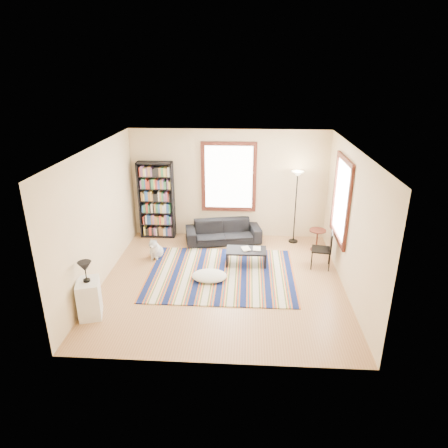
# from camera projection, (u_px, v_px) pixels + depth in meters

# --- Properties ---
(floor) EXTENTS (5.00, 5.00, 0.10)m
(floor) POSITION_uv_depth(u_px,v_px,m) (223.00, 283.00, 8.42)
(floor) COLOR #AB7F4E
(floor) RESTS_ON ground
(ceiling) EXTENTS (5.00, 5.00, 0.10)m
(ceiling) POSITION_uv_depth(u_px,v_px,m) (222.00, 146.00, 7.35)
(ceiling) COLOR white
(ceiling) RESTS_ON floor
(wall_back) EXTENTS (5.00, 0.10, 2.80)m
(wall_back) POSITION_uv_depth(u_px,v_px,m) (229.00, 184.00, 10.25)
(wall_back) COLOR beige
(wall_back) RESTS_ON floor
(wall_front) EXTENTS (5.00, 0.10, 2.80)m
(wall_front) POSITION_uv_depth(u_px,v_px,m) (211.00, 285.00, 5.52)
(wall_front) COLOR beige
(wall_front) RESTS_ON floor
(wall_left) EXTENTS (0.10, 5.00, 2.80)m
(wall_left) POSITION_uv_depth(u_px,v_px,m) (96.00, 216.00, 8.03)
(wall_left) COLOR beige
(wall_left) RESTS_ON floor
(wall_right) EXTENTS (0.10, 5.00, 2.80)m
(wall_right) POSITION_uv_depth(u_px,v_px,m) (353.00, 222.00, 7.74)
(wall_right) COLOR beige
(wall_right) RESTS_ON floor
(window_back) EXTENTS (1.20, 0.06, 1.60)m
(window_back) POSITION_uv_depth(u_px,v_px,m) (229.00, 177.00, 10.11)
(window_back) COLOR white
(window_back) RESTS_ON wall_back
(window_right) EXTENTS (0.06, 1.20, 1.60)m
(window_right) POSITION_uv_depth(u_px,v_px,m) (342.00, 199.00, 8.42)
(window_right) COLOR white
(window_right) RESTS_ON wall_right
(rug) EXTENTS (3.15, 2.52, 0.02)m
(rug) POSITION_uv_depth(u_px,v_px,m) (221.00, 274.00, 8.67)
(rug) COLOR #0D1743
(rug) RESTS_ON floor
(sofa) EXTENTS (1.12, 2.00, 0.55)m
(sofa) POSITION_uv_depth(u_px,v_px,m) (223.00, 232.00, 10.21)
(sofa) COLOR black
(sofa) RESTS_ON floor
(bookshelf) EXTENTS (0.90, 0.30, 2.00)m
(bookshelf) POSITION_uv_depth(u_px,v_px,m) (157.00, 200.00, 10.29)
(bookshelf) COLOR black
(bookshelf) RESTS_ON floor
(coffee_table) EXTENTS (0.91, 0.51, 0.36)m
(coffee_table) POSITION_uv_depth(u_px,v_px,m) (246.00, 257.00, 9.07)
(coffee_table) COLOR black
(coffee_table) RESTS_ON floor
(book_a) EXTENTS (0.28, 0.24, 0.02)m
(book_a) POSITION_uv_depth(u_px,v_px,m) (242.00, 249.00, 9.01)
(book_a) COLOR beige
(book_a) RESTS_ON coffee_table
(book_b) EXTENTS (0.18, 0.24, 0.02)m
(book_b) POSITION_uv_depth(u_px,v_px,m) (253.00, 249.00, 9.04)
(book_b) COLOR beige
(book_b) RESTS_ON coffee_table
(floor_cushion) EXTENTS (0.77, 0.60, 0.19)m
(floor_cushion) POSITION_uv_depth(u_px,v_px,m) (209.00, 276.00, 8.43)
(floor_cushion) COLOR beige
(floor_cushion) RESTS_ON floor
(floor_lamp) EXTENTS (0.35, 0.35, 1.86)m
(floor_lamp) POSITION_uv_depth(u_px,v_px,m) (295.00, 208.00, 9.96)
(floor_lamp) COLOR black
(floor_lamp) RESTS_ON floor
(side_table) EXTENTS (0.48, 0.48, 0.54)m
(side_table) POSITION_uv_depth(u_px,v_px,m) (317.00, 240.00, 9.73)
(side_table) COLOR #471C11
(side_table) RESTS_ON floor
(folding_chair) EXTENTS (0.48, 0.47, 0.86)m
(folding_chair) POSITION_uv_depth(u_px,v_px,m) (321.00, 250.00, 8.85)
(folding_chair) COLOR black
(folding_chair) RESTS_ON floor
(white_cabinet) EXTENTS (0.51, 0.59, 0.70)m
(white_cabinet) POSITION_uv_depth(u_px,v_px,m) (89.00, 298.00, 7.13)
(white_cabinet) COLOR white
(white_cabinet) RESTS_ON floor
(table_lamp) EXTENTS (0.27, 0.27, 0.38)m
(table_lamp) POSITION_uv_depth(u_px,v_px,m) (85.00, 272.00, 6.93)
(table_lamp) COLOR black
(table_lamp) RESTS_ON white_cabinet
(dog) EXTENTS (0.44, 0.56, 0.51)m
(dog) POSITION_uv_depth(u_px,v_px,m) (156.00, 248.00, 9.36)
(dog) COLOR silver
(dog) RESTS_ON floor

